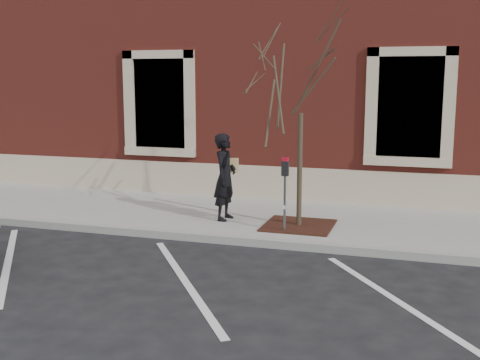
% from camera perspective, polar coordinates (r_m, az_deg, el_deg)
% --- Properties ---
extents(ground, '(120.00, 120.00, 0.00)m').
position_cam_1_polar(ground, '(11.25, -0.92, -6.03)').
color(ground, '#28282B').
rests_on(ground, ground).
extents(sidewalk_near, '(40.00, 3.50, 0.15)m').
position_cam_1_polar(sidewalk_near, '(12.85, 1.53, -3.67)').
color(sidewalk_near, '#BBB7B0').
rests_on(sidewalk_near, ground).
extents(curb_near, '(40.00, 0.12, 0.15)m').
position_cam_1_polar(curb_near, '(11.19, -1.00, -5.72)').
color(curb_near, '#9E9E99').
rests_on(curb_near, ground).
extents(parking_stripes, '(28.00, 4.40, 0.01)m').
position_cam_1_polar(parking_stripes, '(9.29, -5.24, -9.52)').
color(parking_stripes, silver).
rests_on(parking_stripes, ground).
extents(building_civic, '(40.00, 8.62, 8.00)m').
position_cam_1_polar(building_civic, '(18.36, 6.83, 12.62)').
color(building_civic, maroon).
rests_on(building_civic, ground).
extents(man, '(0.47, 0.68, 1.78)m').
position_cam_1_polar(man, '(12.28, -1.43, 0.29)').
color(man, black).
rests_on(man, sidewalk_near).
extents(parking_meter, '(0.13, 0.10, 1.43)m').
position_cam_1_polar(parking_meter, '(11.30, 4.29, -0.05)').
color(parking_meter, '#595B60').
rests_on(parking_meter, sidewalk_near).
extents(tree_grate, '(1.33, 1.33, 0.03)m').
position_cam_1_polar(tree_grate, '(11.95, 5.59, -4.30)').
color(tree_grate, '#391B12').
rests_on(tree_grate, sidewalk_near).
extents(sapling, '(2.43, 2.43, 4.04)m').
position_cam_1_polar(sapling, '(11.59, 5.82, 9.30)').
color(sapling, '#3D3125').
rests_on(sapling, sidewalk_near).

